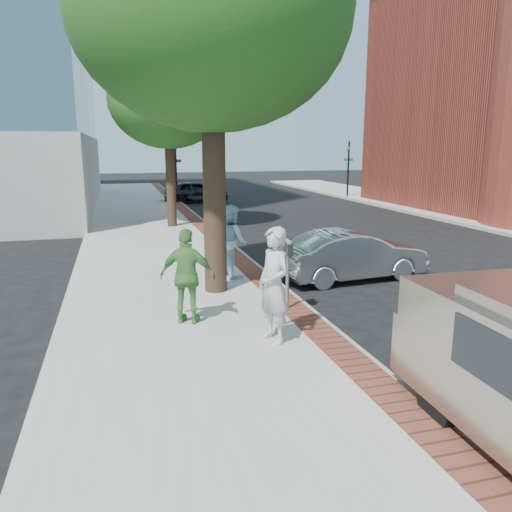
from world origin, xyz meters
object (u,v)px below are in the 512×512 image
object	(u,v)px
parking_meter	(288,260)
person_officer	(232,241)
person_gray	(274,286)
bg_car	(196,191)
person_green	(188,276)
sedan_silver	(352,255)

from	to	relation	value
parking_meter	person_officer	bearing A→B (deg)	99.37
person_gray	bg_car	world-z (taller)	person_gray
bg_car	parking_meter	bearing A→B (deg)	176.11
parking_meter	person_officer	size ratio (longest dim) A/B	0.79
parking_meter	person_green	world-z (taller)	person_green
person_green	sedan_silver	size ratio (longest dim) A/B	0.46
person_gray	sedan_silver	bearing A→B (deg)	123.59
person_officer	person_green	size ratio (longest dim) A/B	1.02
person_officer	bg_car	bearing A→B (deg)	-17.69
person_green	person_officer	bearing A→B (deg)	-92.58
person_green	sedan_silver	xyz separation A→B (m)	(4.71, 2.57, -0.41)
parking_meter	bg_car	world-z (taller)	parking_meter
sedan_silver	parking_meter	bearing A→B (deg)	125.33
person_green	bg_car	bearing A→B (deg)	-75.56
parking_meter	sedan_silver	size ratio (longest dim) A/B	0.37
parking_meter	person_gray	distance (m)	1.81
person_officer	bg_car	xyz separation A→B (m)	(2.07, 19.05, -0.40)
person_green	sedan_silver	world-z (taller)	person_green
person_green	bg_car	world-z (taller)	person_green
person_officer	sedan_silver	xyz separation A→B (m)	(3.11, -0.66, -0.43)
parking_meter	sedan_silver	xyz separation A→B (m)	(2.62, 2.31, -0.55)
person_gray	sedan_silver	world-z (taller)	person_gray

